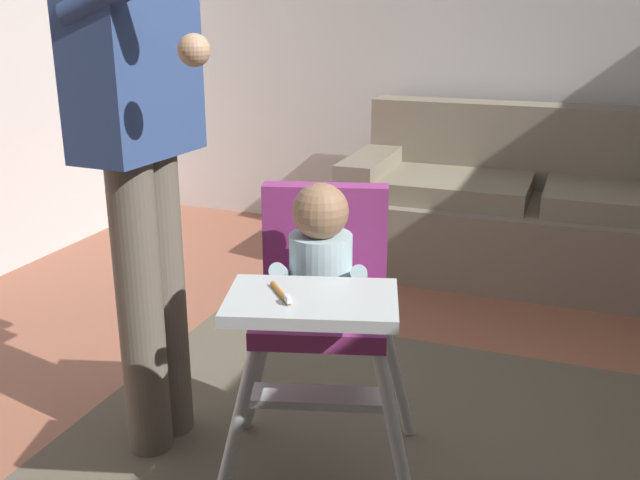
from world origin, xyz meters
The scene contains 5 objects.
ground centered at (0.00, 0.00, -0.05)m, with size 6.34×6.53×0.10m, color #965841.
wall_far centered at (0.00, 2.50, 1.29)m, with size 5.54×0.06×2.59m, color silver.
couch centered at (0.28, 1.98, 0.33)m, with size 1.97×0.86×0.86m.
high_chair centered at (-0.16, -0.15, 0.64)m, with size 0.74×0.83×0.94m.
adult_standing centered at (-0.73, -0.11, 1.00)m, with size 0.51×0.52×1.76m.
Camera 1 is at (0.48, -1.87, 1.37)m, focal length 40.35 mm.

